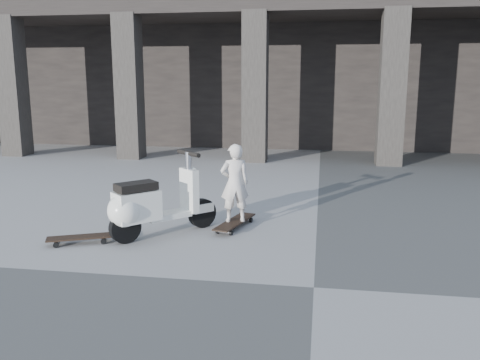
# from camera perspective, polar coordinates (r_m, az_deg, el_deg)

# --- Properties ---
(ground) EXTENTS (90.00, 90.00, 0.00)m
(ground) POSITION_cam_1_polar(r_m,az_deg,el_deg) (5.75, 8.29, -11.85)
(ground) COLOR #454543
(ground) RESTS_ON ground
(colonnade) EXTENTS (28.00, 8.82, 6.00)m
(colonnade) POSITION_cam_1_polar(r_m,az_deg,el_deg) (19.07, 9.36, 13.53)
(colonnade) COLOR black
(colonnade) RESTS_ON ground
(longboard) EXTENTS (0.51, 1.10, 0.11)m
(longboard) POSITION_cam_1_polar(r_m,az_deg,el_deg) (7.80, -0.59, -4.79)
(longboard) COLOR black
(longboard) RESTS_ON ground
(skateboard_spare) EXTENTS (0.90, 0.57, 0.11)m
(skateboard_spare) POSITION_cam_1_polar(r_m,az_deg,el_deg) (7.41, -17.50, -6.23)
(skateboard_spare) COLOR black
(skateboard_spare) RESTS_ON ground
(child) EXTENTS (0.50, 0.40, 1.19)m
(child) POSITION_cam_1_polar(r_m,az_deg,el_deg) (7.65, -0.60, -0.34)
(child) COLOR silver
(child) RESTS_ON longboard
(scooter) EXTENTS (1.30, 1.35, 1.20)m
(scooter) POSITION_cam_1_polar(r_m,az_deg,el_deg) (7.31, -10.47, -2.91)
(scooter) COLOR black
(scooter) RESTS_ON ground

